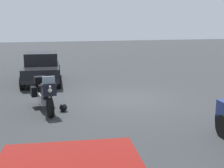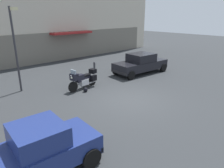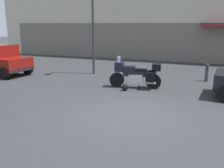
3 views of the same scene
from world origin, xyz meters
name	(u,v)px [view 3 (image 3 of 3)]	position (x,y,z in m)	size (l,w,h in m)	color
ground_plane	(130,115)	(0.00, 0.00, 0.00)	(80.00, 80.00, 0.00)	#2D3033
motorcycle	(136,74)	(-0.75, 3.31, 0.62)	(2.26, 0.90, 1.36)	black
helmet	(125,87)	(-1.05, 2.71, 0.14)	(0.28, 0.28, 0.28)	black
streetlamp_curbside	(92,19)	(-3.83, 5.38, 2.97)	(0.28, 0.94, 4.89)	#2D2D33
bollard_curbside	(207,72)	(2.11, 5.80, 0.47)	(0.16, 0.16, 0.88)	#333338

